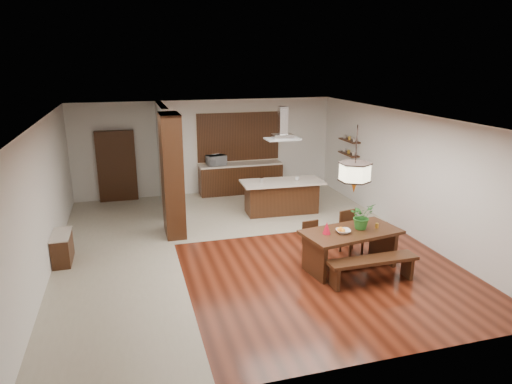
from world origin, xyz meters
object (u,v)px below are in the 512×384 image
object	(u,v)px
kitchen_island	(282,196)
microwave	(216,160)
dining_chair_right	(352,233)
fruit_bowl	(343,231)
foliage_plant	(362,216)
dining_table	(351,241)
pendant_lantern	(356,159)
dining_bench	(372,270)
hallway_console	(62,248)
range_hood	(283,123)
dining_chair_left	(314,242)
island_cup	(297,179)

from	to	relation	value
kitchen_island	microwave	bearing A→B (deg)	124.42
dining_chair_right	fruit_bowl	world-z (taller)	dining_chair_right
dining_chair_right	foliage_plant	xyz separation A→B (m)	(-0.14, -0.60, 0.60)
fruit_bowl	microwave	distance (m)	6.08
dining_table	foliage_plant	size ratio (longest dim) A/B	3.93
dining_table	microwave	distance (m)	6.07
dining_chair_right	pendant_lantern	world-z (taller)	pendant_lantern
dining_bench	fruit_bowl	distance (m)	0.92
hallway_console	foliage_plant	distance (m)	6.16
dining_chair_right	range_hood	size ratio (longest dim) A/B	1.03
foliage_plant	range_hood	world-z (taller)	range_hood
dining_bench	fruit_bowl	xyz separation A→B (m)	(-0.33, 0.62, 0.59)
fruit_bowl	microwave	size ratio (longest dim) A/B	0.51
range_hood	dining_chair_left	bearing A→B (deg)	-96.97
foliage_plant	kitchen_island	distance (m)	3.68
dining_bench	range_hood	world-z (taller)	range_hood
dining_table	dining_chair_left	distance (m)	0.78
dining_bench	pendant_lantern	distance (m)	2.12
foliage_plant	kitchen_island	bearing A→B (deg)	96.75
island_cup	microwave	xyz separation A→B (m)	(-1.77, 2.27, 0.14)
island_cup	hallway_console	bearing A→B (deg)	-163.72
dining_table	dining_chair_left	world-z (taller)	dining_chair_left
dining_chair_right	island_cup	world-z (taller)	island_cup
dining_bench	island_cup	bearing A→B (deg)	88.62
dining_chair_left	fruit_bowl	world-z (taller)	fruit_bowl
pendant_lantern	fruit_bowl	xyz separation A→B (m)	(-0.21, -0.07, -1.40)
dining_chair_right	fruit_bowl	distance (m)	1.02
dining_table	foliage_plant	xyz separation A→B (m)	(0.24, 0.06, 0.48)
foliage_plant	dining_chair_left	bearing A→B (deg)	151.10
dining_table	fruit_bowl	size ratio (longest dim) A/B	7.32
dining_chair_right	fruit_bowl	size ratio (longest dim) A/B	3.30
fruit_bowl	island_cup	bearing A→B (deg)	83.32
dining_chair_left	range_hood	distance (m)	3.78
dining_bench	dining_chair_left	xyz separation A→B (m)	(-0.69, 1.19, 0.17)
dining_chair_left	pendant_lantern	size ratio (longest dim) A/B	0.64
dining_chair_left	range_hood	bearing A→B (deg)	76.34
dining_bench	dining_chair_left	distance (m)	1.39
hallway_console	dining_chair_right	world-z (taller)	dining_chair_right
dining_chair_left	kitchen_island	bearing A→B (deg)	76.33
foliage_plant	fruit_bowl	xyz separation A→B (m)	(-0.45, -0.13, -0.23)
fruit_bowl	kitchen_island	size ratio (longest dim) A/B	0.13
microwave	pendant_lantern	bearing A→B (deg)	-89.39
dining_table	dining_chair_left	xyz separation A→B (m)	(-0.57, 0.51, -0.17)
hallway_console	dining_chair_right	size ratio (longest dim) A/B	0.95
hallway_console	pendant_lantern	size ratio (longest dim) A/B	0.67
dining_chair_left	microwave	world-z (taller)	microwave
hallway_console	dining_chair_left	distance (m)	5.20
kitchen_island	island_cup	distance (m)	0.64
dining_chair_left	pendant_lantern	world-z (taller)	pendant_lantern
hallway_console	kitchen_island	size ratio (longest dim) A/B	0.39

